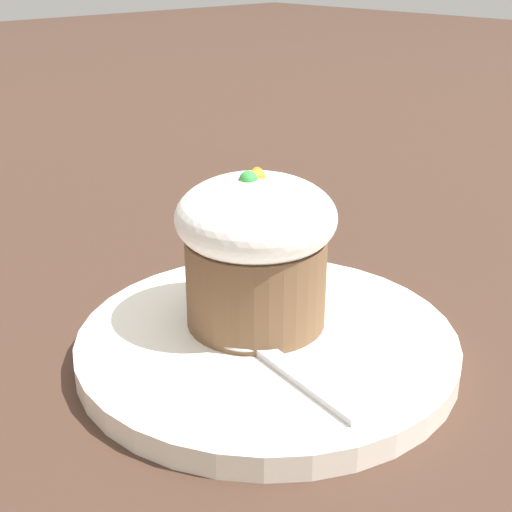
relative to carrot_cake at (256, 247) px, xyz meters
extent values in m
plane|color=#3D281E|center=(0.01, 0.01, -0.06)|extent=(4.00, 4.00, 0.00)
cylinder|color=white|center=(0.01, 0.01, -0.05)|extent=(0.21, 0.21, 0.01)
cylinder|color=brown|center=(0.00, 0.00, -0.02)|extent=(0.08, 0.08, 0.05)
ellipsoid|color=white|center=(0.00, 0.00, 0.02)|extent=(0.09, 0.09, 0.05)
cone|color=orange|center=(0.01, 0.00, 0.04)|extent=(0.01, 0.01, 0.01)
sphere|color=green|center=(0.00, 0.00, 0.04)|extent=(0.01, 0.01, 0.01)
cube|color=#B7B7BC|center=(0.03, 0.06, -0.04)|extent=(0.02, 0.08, 0.00)
ellipsoid|color=#B7B7BC|center=(0.02, 0.01, -0.04)|extent=(0.04, 0.05, 0.01)
camera|label=1|loc=(0.25, 0.27, 0.15)|focal=50.00mm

